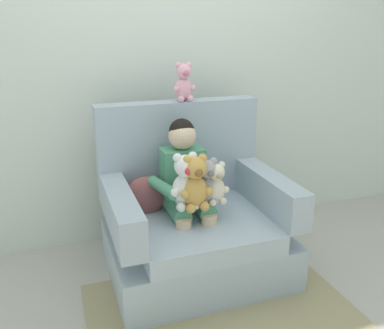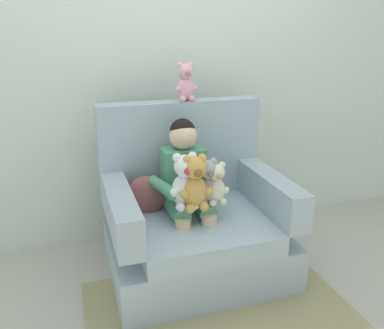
{
  "view_description": "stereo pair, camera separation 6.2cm",
  "coord_description": "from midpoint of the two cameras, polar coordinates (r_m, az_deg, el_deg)",
  "views": [
    {
      "loc": [
        -0.78,
        -2.15,
        1.51
      ],
      "look_at": [
        -0.05,
        -0.05,
        0.76
      ],
      "focal_mm": 38.25,
      "sensor_mm": 36.0,
      "label": 1
    },
    {
      "loc": [
        -0.72,
        -2.17,
        1.51
      ],
      "look_at": [
        -0.05,
        -0.05,
        0.76
      ],
      "focal_mm": 38.25,
      "sensor_mm": 36.0,
      "label": 2
    }
  ],
  "objects": [
    {
      "name": "throw_pillow",
      "position": [
        2.57,
        -5.7,
        -4.36
      ],
      "size": [
        0.27,
        0.14,
        0.26
      ],
      "primitive_type": "ellipsoid",
      "rotation": [
        0.0,
        0.0,
        -0.07
      ],
      "color": "#8C4C4C",
      "rests_on": "armchair"
    },
    {
      "name": "armchair",
      "position": [
        2.62,
        0.93,
        -8.05
      ],
      "size": [
        1.08,
        0.86,
        1.05
      ],
      "color": "#9EADBC",
      "rests_on": "ground"
    },
    {
      "name": "ground_plane",
      "position": [
        2.74,
        1.28,
        -14.7
      ],
      "size": [
        8.0,
        8.0,
        0.0
      ],
      "primitive_type": "plane",
      "color": "#ADA89E"
    },
    {
      "name": "plush_white",
      "position": [
        2.33,
        -0.21,
        -2.49
      ],
      "size": [
        0.2,
        0.16,
        0.33
      ],
      "rotation": [
        0.0,
        0.0,
        -0.27
      ],
      "color": "white",
      "rests_on": "armchair"
    },
    {
      "name": "plush_grey",
      "position": [
        2.38,
        2.87,
        -2.59
      ],
      "size": [
        0.17,
        0.14,
        0.28
      ],
      "rotation": [
        0.0,
        0.0,
        0.4
      ],
      "color": "#9E9EA3",
      "rests_on": "armchair"
    },
    {
      "name": "seated_child",
      "position": [
        2.5,
        -0.08,
        -2.22
      ],
      "size": [
        0.45,
        0.39,
        0.82
      ],
      "rotation": [
        0.0,
        0.0,
        0.04
      ],
      "color": "#4C9370",
      "rests_on": "armchair"
    },
    {
      "name": "plush_pink_on_backrest",
      "position": [
        2.66,
        -0.23,
        11.29
      ],
      "size": [
        0.15,
        0.12,
        0.25
      ],
      "rotation": [
        0.0,
        0.0,
        0.03
      ],
      "color": "#EAA8BC",
      "rests_on": "armchair"
    },
    {
      "name": "plush_cream",
      "position": [
        2.4,
        4.1,
        -2.79
      ],
      "size": [
        0.15,
        0.12,
        0.26
      ],
      "rotation": [
        0.0,
        0.0,
        0.37
      ],
      "color": "silver",
      "rests_on": "armchair"
    },
    {
      "name": "plush_honey",
      "position": [
        2.31,
        1.15,
        -2.75
      ],
      "size": [
        0.19,
        0.16,
        0.33
      ],
      "rotation": [
        0.0,
        0.0,
        0.35
      ],
      "color": "gold",
      "rests_on": "armchair"
    },
    {
      "name": "back_wall",
      "position": [
        2.95,
        -2.98,
        14.63
      ],
      "size": [
        6.0,
        0.1,
        2.6
      ],
      "primitive_type": "cube",
      "color": "silver",
      "rests_on": "ground"
    }
  ]
}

